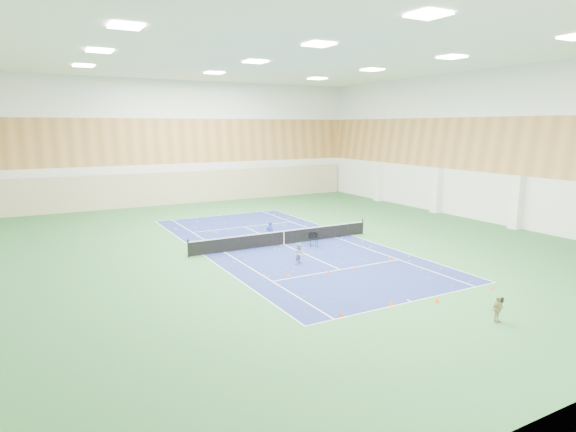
{
  "coord_description": "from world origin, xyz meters",
  "views": [
    {
      "loc": [
        -14.5,
        -26.88,
        7.62
      ],
      "look_at": [
        -0.0,
        -0.56,
        2.0
      ],
      "focal_mm": 30.0,
      "sensor_mm": 36.0,
      "label": 1
    }
  ],
  "objects_px": {
    "child_court": "(300,254)",
    "ball_cart": "(313,240)",
    "coach": "(270,232)",
    "child_apron": "(498,309)",
    "tennis_net": "(284,236)"
  },
  "relations": [
    {
      "from": "child_court",
      "to": "ball_cart",
      "type": "bearing_deg",
      "value": 33.32
    },
    {
      "from": "coach",
      "to": "child_court",
      "type": "relative_size",
      "value": 1.33
    },
    {
      "from": "child_apron",
      "to": "ball_cart",
      "type": "bearing_deg",
      "value": 89.96
    },
    {
      "from": "coach",
      "to": "child_court",
      "type": "bearing_deg",
      "value": 89.1
    },
    {
      "from": "child_apron",
      "to": "tennis_net",
      "type": "bearing_deg",
      "value": 95.32
    },
    {
      "from": "child_court",
      "to": "child_apron",
      "type": "xyz_separation_m",
      "value": [
        2.71,
        -10.84,
        -0.05
      ]
    },
    {
      "from": "coach",
      "to": "ball_cart",
      "type": "xyz_separation_m",
      "value": [
        2.14,
        -1.94,
        -0.33
      ]
    },
    {
      "from": "ball_cart",
      "to": "child_apron",
      "type": "bearing_deg",
      "value": -71.7
    },
    {
      "from": "coach",
      "to": "child_apron",
      "type": "relative_size",
      "value": 1.46
    },
    {
      "from": "child_court",
      "to": "child_apron",
      "type": "height_order",
      "value": "child_court"
    },
    {
      "from": "coach",
      "to": "child_court",
      "type": "height_order",
      "value": "coach"
    },
    {
      "from": "tennis_net",
      "to": "ball_cart",
      "type": "distance_m",
      "value": 1.95
    },
    {
      "from": "child_apron",
      "to": "ball_cart",
      "type": "distance_m",
      "value": 13.83
    },
    {
      "from": "coach",
      "to": "ball_cart",
      "type": "bearing_deg",
      "value": 143.93
    },
    {
      "from": "tennis_net",
      "to": "coach",
      "type": "distance_m",
      "value": 0.97
    }
  ]
}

